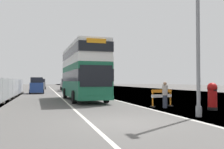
# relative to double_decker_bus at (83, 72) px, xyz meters

# --- Properties ---
(ground) EXTENTS (140.00, 280.00, 0.10)m
(ground) POSITION_rel_double_decker_bus_xyz_m (0.27, -12.40, -2.63)
(ground) COLOR #565451
(double_decker_bus) EXTENTS (3.04, 10.60, 4.85)m
(double_decker_bus) POSITION_rel_double_decker_bus_xyz_m (0.00, 0.00, 0.00)
(double_decker_bus) COLOR #196042
(double_decker_bus) RESTS_ON ground
(lamppost_foreground) EXTENTS (0.29, 0.70, 9.13)m
(lamppost_foreground) POSITION_rel_double_decker_bus_xyz_m (3.77, -11.95, 1.75)
(lamppost_foreground) COLOR gray
(lamppost_foreground) RESTS_ON ground
(red_pillar_postbox) EXTENTS (0.59, 0.59, 1.62)m
(red_pillar_postbox) POSITION_rel_double_decker_bus_xyz_m (6.24, -9.67, -1.69)
(red_pillar_postbox) COLOR black
(red_pillar_postbox) RESTS_ON ground
(roadworks_barrier) EXTENTS (1.61, 0.68, 1.15)m
(roadworks_barrier) POSITION_rel_double_decker_bus_xyz_m (4.21, -7.13, -1.86)
(roadworks_barrier) COLOR orange
(roadworks_barrier) RESTS_ON ground
(construction_site_fence) EXTENTS (0.44, 27.40, 1.98)m
(construction_site_fence) POSITION_rel_double_decker_bus_xyz_m (-6.52, 5.36, -1.63)
(construction_site_fence) COLOR #A8AAAD
(construction_site_fence) RESTS_ON ground
(car_oncoming_near) EXTENTS (1.95, 3.91, 2.24)m
(car_oncoming_near) POSITION_rel_double_decker_bus_xyz_m (-4.29, 14.17, -1.53)
(car_oncoming_near) COLOR navy
(car_oncoming_near) RESTS_ON ground
(car_receding_mid) EXTENTS (2.08, 4.36, 2.37)m
(car_receding_mid) POSITION_rel_double_decker_bus_xyz_m (0.75, 21.25, -1.47)
(car_receding_mid) COLOR black
(car_receding_mid) RESTS_ON ground
(car_receding_far) EXTENTS (2.04, 4.14, 2.20)m
(car_receding_far) POSITION_rel_double_decker_bus_xyz_m (0.85, 27.58, -1.55)
(car_receding_far) COLOR slate
(car_receding_far) RESTS_ON ground
(car_far_side) EXTENTS (2.00, 4.09, 2.20)m
(car_far_side) POSITION_rel_double_decker_bus_xyz_m (-3.89, 34.22, -1.54)
(car_far_side) COLOR gray
(car_far_side) RESTS_ON ground
(pedestrian_at_kerb) EXTENTS (0.34, 0.34, 1.67)m
(pedestrian_at_kerb) POSITION_rel_double_decker_bus_xyz_m (4.06, -7.90, -1.74)
(pedestrian_at_kerb) COLOR #2D3342
(pedestrian_at_kerb) RESTS_ON ground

